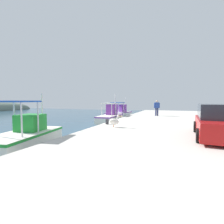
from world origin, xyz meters
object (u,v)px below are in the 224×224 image
at_px(fishing_boat_fourth, 120,113).
at_px(parked_car, 218,123).
at_px(fishing_boat_third, 110,116).
at_px(mooring_bollard_second, 107,122).
at_px(pelican, 114,121).
at_px(fishing_boat_second, 25,136).
at_px(fisherman_standing, 157,107).

distance_m(fishing_boat_fourth, parked_car, 18.63).
bearing_deg(fishing_boat_fourth, parked_car, -147.96).
height_order(fishing_boat_fourth, parked_car, fishing_boat_fourth).
relative_size(fishing_boat_third, mooring_bollard_second, 14.14).
xyz_separation_m(pelican, mooring_bollard_second, (1.07, 0.92, -0.21)).
relative_size(fishing_boat_second, parked_car, 1.20).
xyz_separation_m(fisherman_standing, parked_car, (-10.76, -3.77, -0.28)).
height_order(parked_car, mooring_bollard_second, parked_car).
relative_size(pelican, mooring_bollard_second, 2.50).
height_order(fisherman_standing, parked_car, fisherman_standing).
bearing_deg(fishing_boat_fourth, fishing_boat_third, -172.53).
bearing_deg(fisherman_standing, pelican, 169.23).
bearing_deg(fisherman_standing, fishing_boat_third, 100.16).
distance_m(fishing_boat_second, parked_car, 9.82).
height_order(fishing_boat_third, pelican, fishing_boat_third).
bearing_deg(fishing_boat_second, fishing_boat_third, -2.26).
bearing_deg(pelican, fishing_boat_second, 130.26).
bearing_deg(fisherman_standing, fishing_boat_fourth, 50.61).
height_order(fishing_boat_third, mooring_bollard_second, fishing_boat_third).
xyz_separation_m(parked_car, mooring_bollard_second, (2.39, 6.49, -0.52)).
xyz_separation_m(fishing_boat_third, fishing_boat_fourth, (5.97, 0.78, -0.03)).
xyz_separation_m(fishing_boat_second, fisherman_standing, (12.82, -5.79, 1.18)).
bearing_deg(parked_car, fishing_boat_fourth, 32.04).
bearing_deg(pelican, fishing_boat_third, 22.58).
bearing_deg(parked_car, fisherman_standing, 19.29).
xyz_separation_m(fisherman_standing, mooring_bollard_second, (-8.37, 2.72, -0.80)).
distance_m(fishing_boat_second, fishing_boat_fourth, 17.84).
relative_size(fishing_boat_second, fishing_boat_fourth, 0.87).
bearing_deg(pelican, fisherman_standing, -10.77).
bearing_deg(fisherman_standing, mooring_bollard_second, 162.00).
xyz_separation_m(fishing_boat_fourth, pelican, (-14.45, -4.31, 0.56)).
height_order(fishing_boat_second, pelican, fishing_boat_second).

